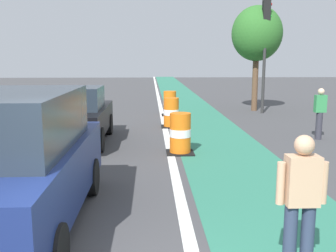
% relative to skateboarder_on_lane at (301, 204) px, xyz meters
% --- Properties ---
extents(bike_lane_strip, '(2.50, 80.00, 0.01)m').
position_rel_skateboarder_on_lane_xyz_m(bike_lane_strip, '(0.36, 11.29, -0.91)').
color(bike_lane_strip, '#2D755B').
rests_on(bike_lane_strip, ground).
extents(lane_divider_stripe, '(0.20, 80.00, 0.01)m').
position_rel_skateboarder_on_lane_xyz_m(lane_divider_stripe, '(-1.14, 11.29, -0.91)').
color(lane_divider_stripe, silver).
rests_on(lane_divider_stripe, ground).
extents(skateboarder_on_lane, '(0.57, 0.80, 1.69)m').
position_rel_skateboarder_on_lane_xyz_m(skateboarder_on_lane, '(0.00, 0.00, 0.00)').
color(skateboarder_on_lane, black).
rests_on(skateboarder_on_lane, ground).
extents(parked_suv_nearest, '(1.93, 4.61, 2.04)m').
position_rel_skateboarder_on_lane_xyz_m(parked_suv_nearest, '(-3.61, 1.50, 0.12)').
color(parked_suv_nearest, navy).
rests_on(parked_suv_nearest, ground).
extents(parked_sedan_second, '(1.94, 4.11, 1.70)m').
position_rel_skateboarder_on_lane_xyz_m(parked_sedan_second, '(-3.91, 7.46, -0.08)').
color(parked_sedan_second, black).
rests_on(parked_sedan_second, ground).
extents(traffic_barrel_front, '(0.73, 0.73, 1.09)m').
position_rel_skateboarder_on_lane_xyz_m(traffic_barrel_front, '(-0.88, 6.02, -0.38)').
color(traffic_barrel_front, orange).
rests_on(traffic_barrel_front, ground).
extents(traffic_barrel_mid, '(0.73, 0.73, 1.09)m').
position_rel_skateboarder_on_lane_xyz_m(traffic_barrel_mid, '(-0.90, 10.05, -0.38)').
color(traffic_barrel_mid, orange).
rests_on(traffic_barrel_mid, ground).
extents(traffic_barrel_back, '(0.73, 0.73, 1.09)m').
position_rel_skateboarder_on_lane_xyz_m(traffic_barrel_back, '(-0.79, 13.06, -0.38)').
color(traffic_barrel_back, orange).
rests_on(traffic_barrel_back, ground).
extents(traffic_light_corner, '(0.41, 0.32, 5.10)m').
position_rel_skateboarder_on_lane_xyz_m(traffic_light_corner, '(3.57, 13.61, 2.59)').
color(traffic_light_corner, '#2D2D2D').
rests_on(traffic_light_corner, ground).
extents(pedestrian_crossing, '(0.34, 0.20, 1.61)m').
position_rel_skateboarder_on_lane_xyz_m(pedestrian_crossing, '(3.62, 7.65, -0.05)').
color(pedestrian_crossing, '#33333D').
rests_on(pedestrian_crossing, ground).
extents(street_tree_sidewalk, '(2.40, 2.40, 5.00)m').
position_rel_skateboarder_on_lane_xyz_m(street_tree_sidewalk, '(3.43, 14.53, 2.76)').
color(street_tree_sidewalk, brown).
rests_on(street_tree_sidewalk, ground).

